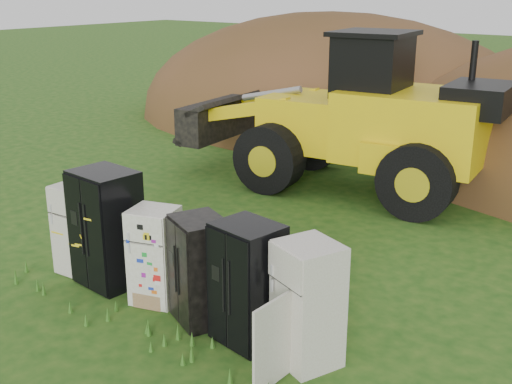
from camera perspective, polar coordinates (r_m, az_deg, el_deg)
ground at (r=10.39m, az=-6.92°, el=-10.35°), size 120.00×120.00×0.00m
fridge_leftmost at (r=11.72m, az=-15.39°, el=-3.15°), size 0.76×0.74×1.62m
fridge_black_side at (r=11.08m, az=-13.10°, el=-3.15°), size 1.11×0.91×2.00m
fridge_sticker at (r=10.39m, az=-8.96°, el=-5.61°), size 0.86×0.83×1.58m
fridge_dark_mid at (r=9.71m, az=-4.98°, el=-6.95°), size 1.05×0.98×1.65m
fridge_black_right at (r=9.13m, az=-0.73°, el=-8.14°), size 1.00×0.87×1.78m
fridge_open_door at (r=8.67m, az=4.65°, el=-9.91°), size 1.00×0.96×1.73m
wheel_loader at (r=16.06m, az=6.83°, el=7.25°), size 8.33×4.14×3.88m
dirt_mound_left at (r=24.71m, az=6.53°, el=6.48°), size 15.98×11.98×7.91m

